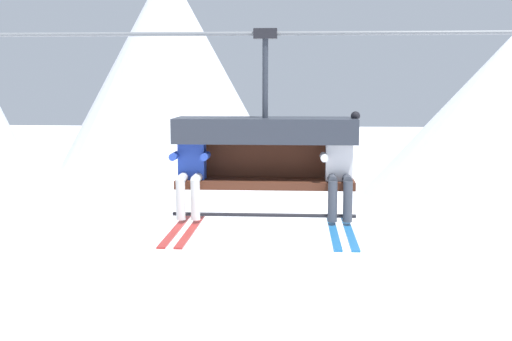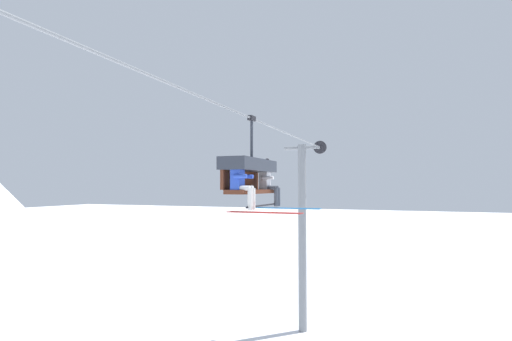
# 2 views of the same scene
# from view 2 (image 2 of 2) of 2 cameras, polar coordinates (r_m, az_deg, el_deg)

# --- Properties ---
(lift_tower_far) EXTENTS (0.36, 1.88, 8.17)m
(lift_tower_far) POSITION_cam_2_polar(r_m,az_deg,el_deg) (17.60, 6.69, -8.66)
(lift_tower_far) COLOR slate
(lift_tower_far) RESTS_ON ground_plane
(lift_cable) EXTENTS (17.49, 0.05, 0.05)m
(lift_cable) POSITION_cam_2_polar(r_m,az_deg,el_deg) (10.02, -0.37, 7.35)
(lift_cable) COLOR slate
(chairlift_chair) EXTENTS (2.21, 0.74, 2.22)m
(chairlift_chair) POSITION_cam_2_polar(r_m,az_deg,el_deg) (9.80, -1.03, -0.07)
(chairlift_chair) COLOR #512819
(skier_blue) EXTENTS (0.46, 1.70, 1.23)m
(skier_blue) POSITION_cam_2_polar(r_m,az_deg,el_deg) (8.88, -1.91, -1.72)
(skier_blue) COLOR #2847B7
(skier_white) EXTENTS (0.48, 1.70, 1.34)m
(skier_white) POSITION_cam_2_polar(r_m,az_deg,el_deg) (10.56, 1.91, -1.70)
(skier_white) COLOR silver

